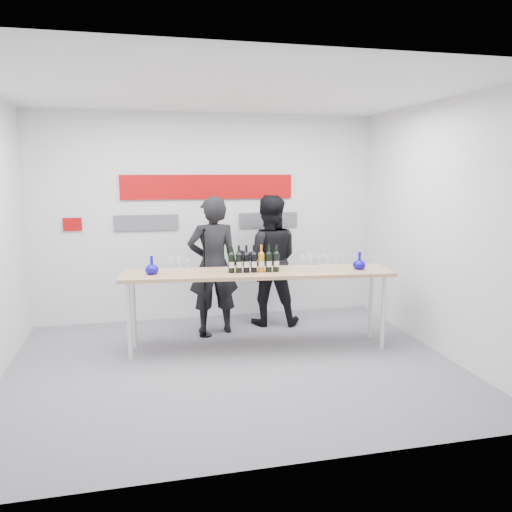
% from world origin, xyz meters
% --- Properties ---
extents(ground, '(5.00, 5.00, 0.00)m').
position_xyz_m(ground, '(0.00, 0.00, 0.00)').
color(ground, slate).
rests_on(ground, ground).
extents(back_wall, '(5.00, 0.04, 3.00)m').
position_xyz_m(back_wall, '(0.00, 2.00, 1.50)').
color(back_wall, silver).
rests_on(back_wall, ground).
extents(signage, '(3.38, 0.02, 0.79)m').
position_xyz_m(signage, '(-0.06, 1.97, 1.81)').
color(signage, '#A90708').
rests_on(signage, back_wall).
extents(tasting_table, '(3.32, 1.00, 0.98)m').
position_xyz_m(tasting_table, '(0.39, 0.49, 0.91)').
color(tasting_table, tan).
rests_on(tasting_table, ground).
extents(wine_bottles, '(0.62, 0.14, 0.33)m').
position_xyz_m(wine_bottles, '(0.33, 0.44, 1.14)').
color(wine_bottles, black).
rests_on(wine_bottles, tasting_table).
extents(decanter_left, '(0.16, 0.16, 0.21)m').
position_xyz_m(decanter_left, '(-0.87, 0.60, 1.09)').
color(decanter_left, '#0F089B').
rests_on(decanter_left, tasting_table).
extents(decanter_right, '(0.16, 0.16, 0.21)m').
position_xyz_m(decanter_right, '(1.64, 0.33, 1.09)').
color(decanter_right, '#0F089B').
rests_on(decanter_right, tasting_table).
extents(glasses_left, '(0.26, 0.24, 0.18)m').
position_xyz_m(glasses_left, '(-0.57, 0.57, 1.07)').
color(glasses_left, silver).
rests_on(glasses_left, tasting_table).
extents(glasses_right, '(0.58, 0.28, 0.18)m').
position_xyz_m(glasses_right, '(1.18, 0.40, 1.07)').
color(glasses_right, silver).
rests_on(glasses_right, tasting_table).
extents(presenter_left, '(0.69, 0.46, 1.86)m').
position_xyz_m(presenter_left, '(-0.05, 1.25, 0.93)').
color(presenter_left, black).
rests_on(presenter_left, ground).
extents(presenter_right, '(1.03, 0.88, 1.85)m').
position_xyz_m(presenter_right, '(0.77, 1.46, 0.92)').
color(presenter_right, black).
rests_on(presenter_right, ground).
extents(mic_stand, '(0.17, 0.17, 1.45)m').
position_xyz_m(mic_stand, '(-0.19, 1.09, 0.44)').
color(mic_stand, black).
rests_on(mic_stand, ground).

